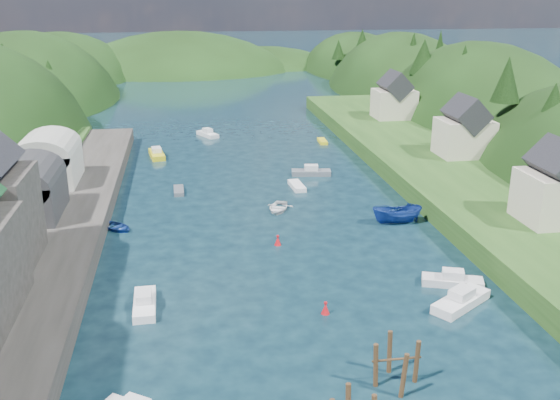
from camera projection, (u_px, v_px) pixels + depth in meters
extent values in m
plane|color=black|center=(255.00, 176.00, 85.79)|extent=(600.00, 600.00, 0.00)
ellipsoid|color=black|center=(31.00, 137.00, 145.54)|extent=(44.00, 75.56, 48.19)
ellipsoid|color=black|center=(61.00, 100.00, 184.29)|extent=(44.00, 75.56, 39.00)
ellipsoid|color=black|center=(476.00, 171.00, 118.43)|extent=(36.00, 75.56, 48.00)
ellipsoid|color=black|center=(400.00, 122.00, 158.44)|extent=(36.00, 75.56, 44.49)
ellipsoid|color=black|center=(356.00, 91.00, 197.23)|extent=(36.00, 75.56, 36.00)
ellipsoid|color=black|center=(181.00, 102.00, 199.77)|extent=(80.00, 60.00, 44.00)
ellipsoid|color=black|center=(264.00, 100.00, 213.84)|extent=(70.00, 56.00, 36.00)
cone|color=black|center=(5.00, 86.00, 106.10)|extent=(5.28, 5.28, 5.92)
cone|color=black|center=(4.00, 58.00, 119.13)|extent=(4.77, 4.77, 5.68)
cone|color=black|center=(49.00, 73.00, 124.16)|extent=(4.07, 4.07, 5.11)
cone|color=black|center=(41.00, 53.00, 141.95)|extent=(4.56, 4.56, 9.66)
cone|color=black|center=(32.00, 62.00, 146.46)|extent=(4.75, 4.75, 5.39)
cone|color=black|center=(56.00, 53.00, 157.31)|extent=(4.27, 4.27, 7.36)
cone|color=black|center=(553.00, 111.00, 77.27)|extent=(5.29, 5.29, 7.04)
cone|color=black|center=(507.00, 79.00, 86.12)|extent=(4.07, 4.07, 6.31)
cone|color=black|center=(506.00, 99.00, 97.96)|extent=(3.40, 3.40, 5.65)
cone|color=black|center=(463.00, 69.00, 108.16)|extent=(4.94, 4.94, 8.36)
cone|color=black|center=(424.00, 56.00, 117.93)|extent=(5.25, 5.25, 6.56)
cone|color=black|center=(439.00, 51.00, 123.79)|extent=(3.36, 3.36, 8.44)
cone|color=black|center=(413.00, 51.00, 139.42)|extent=(4.57, 4.57, 8.07)
cone|color=black|center=(398.00, 53.00, 153.09)|extent=(3.59, 3.59, 7.01)
cone|color=black|center=(362.00, 41.00, 161.25)|extent=(4.14, 4.14, 6.03)
cone|color=black|center=(338.00, 49.00, 173.54)|extent=(3.83, 3.83, 5.39)
cube|color=#2D2B28|center=(21.00, 276.00, 53.91)|extent=(12.00, 110.00, 2.00)
cube|color=#2D2D30|center=(26.00, 197.00, 64.81)|extent=(7.00, 9.00, 4.00)
cylinder|color=#2D2D30|center=(23.00, 179.00, 64.16)|extent=(7.00, 9.00, 7.00)
cube|color=#B2B2A8|center=(48.00, 166.00, 76.03)|extent=(7.00, 9.00, 4.00)
cylinder|color=#B2B2A8|center=(46.00, 150.00, 75.38)|extent=(7.00, 9.00, 7.00)
cube|color=#234719|center=(458.00, 181.00, 79.69)|extent=(16.00, 120.00, 2.40)
cube|color=beige|center=(557.00, 197.00, 61.95)|extent=(7.00, 6.00, 5.00)
cube|color=beige|center=(464.00, 138.00, 86.56)|extent=(7.00, 6.00, 5.00)
cube|color=black|center=(466.00, 114.00, 85.48)|extent=(5.15, 6.24, 5.15)
cube|color=beige|center=(394.00, 104.00, 111.66)|extent=(7.00, 6.00, 5.00)
cube|color=black|center=(395.00, 85.00, 110.58)|extent=(5.15, 6.24, 5.15)
cylinder|color=#382314|center=(416.00, 365.00, 40.65)|extent=(0.32, 0.32, 3.78)
cylinder|color=#382314|center=(389.00, 356.00, 41.74)|extent=(0.32, 0.32, 3.78)
cylinder|color=#382314|center=(376.00, 369.00, 40.25)|extent=(0.32, 0.32, 3.78)
cylinder|color=#382314|center=(403.00, 380.00, 39.17)|extent=(0.32, 0.32, 3.78)
cylinder|color=#382314|center=(397.00, 359.00, 40.25)|extent=(3.30, 0.16, 0.16)
cone|color=#B10E14|center=(325.00, 309.00, 49.57)|extent=(0.70, 0.70, 0.90)
sphere|color=#B10E14|center=(326.00, 303.00, 49.41)|extent=(0.30, 0.30, 0.30)
cone|color=#B10E14|center=(278.00, 241.00, 62.82)|extent=(0.70, 0.70, 0.90)
sphere|color=#B10E14|center=(278.00, 236.00, 62.66)|extent=(0.30, 0.30, 0.30)
cube|color=silver|center=(452.00, 282.00, 54.38)|extent=(5.47, 3.35, 0.73)
cube|color=silver|center=(453.00, 274.00, 54.14)|extent=(2.12, 1.74, 0.70)
cube|color=white|center=(297.00, 186.00, 80.82)|extent=(1.76, 4.44, 0.61)
cube|color=white|center=(461.00, 302.00, 50.83)|extent=(5.98, 4.96, 0.83)
cube|color=silver|center=(462.00, 293.00, 50.57)|extent=(2.48, 2.30, 0.70)
cube|color=white|center=(145.00, 304.00, 50.47)|extent=(1.87, 5.30, 0.74)
cube|color=silver|center=(144.00, 296.00, 50.22)|extent=(1.26, 1.87, 0.70)
imported|color=navy|center=(397.00, 215.00, 68.44)|extent=(5.90, 2.50, 2.24)
cube|color=gold|center=(157.00, 155.00, 95.58)|extent=(2.79, 6.01, 0.81)
cube|color=silver|center=(156.00, 150.00, 95.32)|extent=(1.63, 2.21, 0.70)
cube|color=yellow|center=(322.00, 141.00, 104.47)|extent=(1.36, 3.74, 0.52)
imported|color=silver|center=(278.00, 208.00, 72.72)|extent=(4.43, 5.17, 0.90)
imported|color=navy|center=(117.00, 227.00, 66.95)|extent=(4.81, 4.85, 0.83)
cube|color=silver|center=(208.00, 134.00, 108.88)|extent=(3.84, 5.24, 0.71)
cube|color=silver|center=(208.00, 130.00, 108.64)|extent=(1.86, 2.11, 0.70)
cube|color=#50565C|center=(179.00, 191.00, 79.07)|extent=(1.31, 3.76, 0.52)
cube|color=slate|center=(311.00, 173.00, 86.33)|extent=(5.56, 2.52, 0.75)
cube|color=silver|center=(311.00, 167.00, 86.08)|extent=(2.04, 1.50, 0.70)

